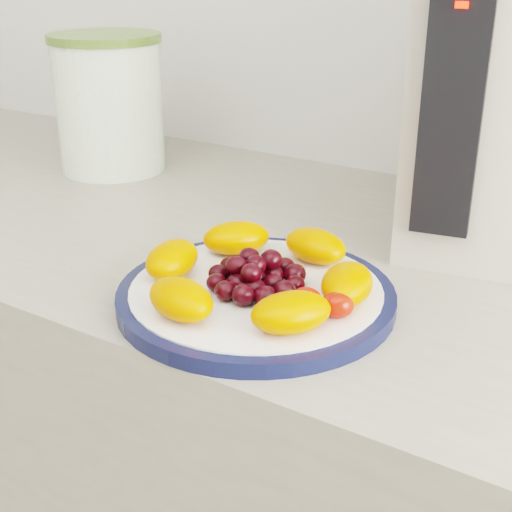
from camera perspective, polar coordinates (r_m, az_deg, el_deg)
The scene contains 7 objects.
plate_rim at distance 0.69m, azimuth -0.00°, elevation -3.25°, with size 0.27×0.27×0.01m, color #0D1438.
plate_face at distance 0.69m, azimuth -0.00°, elevation -3.17°, with size 0.24×0.24×0.02m, color white.
canister at distance 1.11m, azimuth -11.63°, elevation 11.56°, with size 0.16×0.16×0.19m, color #3D7113.
canister_lid at distance 1.10m, azimuth -12.07°, elevation 16.72°, with size 0.16×0.16×0.01m, color #546F2E.
appliance_panel at distance 0.72m, azimuth 15.39°, elevation 11.18°, with size 0.06×0.02×0.25m, color black.
appliance_led at distance 0.70m, azimuth 16.15°, elevation 18.75°, with size 0.01×0.01×0.01m, color #FF0C05.
fruit_plate at distance 0.67m, azimuth 0.30°, elevation -1.42°, with size 0.23×0.23×0.03m.
Camera 1 is at (0.40, 0.51, 1.22)m, focal length 50.00 mm.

